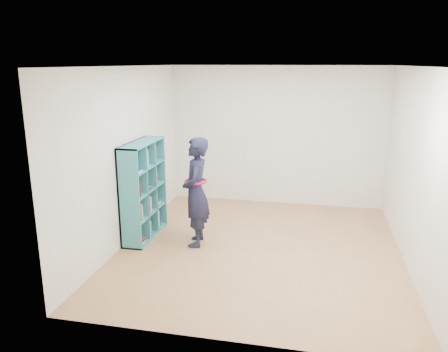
# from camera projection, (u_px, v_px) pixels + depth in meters

# --- Properties ---
(floor) EXTENTS (4.50, 4.50, 0.00)m
(floor) POSITION_uv_depth(u_px,v_px,m) (259.00, 249.00, 6.41)
(floor) COLOR #976E44
(floor) RESTS_ON ground
(ceiling) EXTENTS (4.50, 4.50, 0.00)m
(ceiling) POSITION_uv_depth(u_px,v_px,m) (263.00, 66.00, 5.75)
(ceiling) COLOR white
(ceiling) RESTS_ON wall_back
(wall_left) EXTENTS (0.02, 4.50, 2.60)m
(wall_left) POSITION_uv_depth(u_px,v_px,m) (127.00, 156.00, 6.48)
(wall_left) COLOR silver
(wall_left) RESTS_ON floor
(wall_right) EXTENTS (0.02, 4.50, 2.60)m
(wall_right) POSITION_uv_depth(u_px,v_px,m) (414.00, 169.00, 5.68)
(wall_right) COLOR silver
(wall_right) RESTS_ON floor
(wall_back) EXTENTS (4.00, 0.02, 2.60)m
(wall_back) POSITION_uv_depth(u_px,v_px,m) (276.00, 136.00, 8.21)
(wall_back) COLOR silver
(wall_back) RESTS_ON floor
(wall_front) EXTENTS (4.00, 0.02, 2.60)m
(wall_front) POSITION_uv_depth(u_px,v_px,m) (230.00, 216.00, 3.95)
(wall_front) COLOR silver
(wall_front) RESTS_ON floor
(bookshelf) EXTENTS (0.33, 1.12, 1.50)m
(bookshelf) POSITION_uv_depth(u_px,v_px,m) (142.00, 192.00, 6.71)
(bookshelf) COLOR teal
(bookshelf) RESTS_ON floor
(person) EXTENTS (0.48, 0.65, 1.62)m
(person) POSITION_uv_depth(u_px,v_px,m) (196.00, 192.00, 6.38)
(person) COLOR black
(person) RESTS_ON floor
(smartphone) EXTENTS (0.04, 0.09, 0.12)m
(smartphone) POSITION_uv_depth(u_px,v_px,m) (187.00, 183.00, 6.43)
(smartphone) COLOR silver
(smartphone) RESTS_ON person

